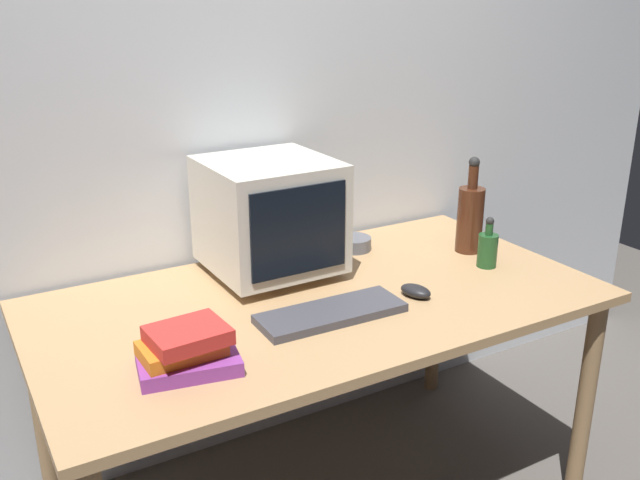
# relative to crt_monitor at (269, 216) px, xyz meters

# --- Properties ---
(back_wall) EXTENTS (4.00, 0.08, 2.50)m
(back_wall) POSITION_rel_crt_monitor_xyz_m (0.04, 0.26, 0.31)
(back_wall) COLOR silver
(back_wall) RESTS_ON ground
(desk) EXTENTS (1.66, 0.89, 0.75)m
(desk) POSITION_rel_crt_monitor_xyz_m (0.04, -0.24, -0.27)
(desk) COLOR tan
(desk) RESTS_ON ground
(crt_monitor) EXTENTS (0.39, 0.39, 0.37)m
(crt_monitor) POSITION_rel_crt_monitor_xyz_m (0.00, 0.00, 0.00)
(crt_monitor) COLOR beige
(crt_monitor) RESTS_ON desk
(keyboard) EXTENTS (0.42, 0.16, 0.02)m
(keyboard) POSITION_rel_crt_monitor_xyz_m (0.00, -0.37, -0.18)
(keyboard) COLOR #3F3F47
(keyboard) RESTS_ON desk
(computer_mouse) EXTENTS (0.09, 0.11, 0.04)m
(computer_mouse) POSITION_rel_crt_monitor_xyz_m (0.29, -0.38, -0.17)
(computer_mouse) COLOR black
(computer_mouse) RESTS_ON desk
(bottle_tall) EXTENTS (0.09, 0.09, 0.33)m
(bottle_tall) POSITION_rel_crt_monitor_xyz_m (0.69, -0.16, -0.07)
(bottle_tall) COLOR #472314
(bottle_tall) RESTS_ON desk
(bottle_short) EXTENTS (0.06, 0.06, 0.17)m
(bottle_short) POSITION_rel_crt_monitor_xyz_m (0.64, -0.30, -0.13)
(bottle_short) COLOR #1E4C23
(bottle_short) RESTS_ON desk
(book_stack) EXTENTS (0.26, 0.20, 0.11)m
(book_stack) POSITION_rel_crt_monitor_xyz_m (-0.44, -0.45, -0.14)
(book_stack) COLOR #843893
(book_stack) RESTS_ON desk
(cd_spindle) EXTENTS (0.12, 0.12, 0.04)m
(cd_spindle) POSITION_rel_crt_monitor_xyz_m (0.35, 0.05, -0.17)
(cd_spindle) COLOR #595B66
(cd_spindle) RESTS_ON desk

